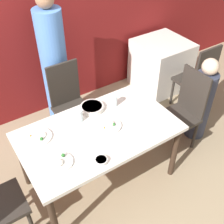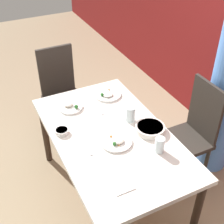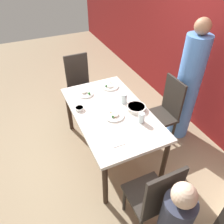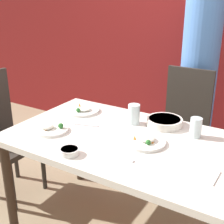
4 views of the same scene
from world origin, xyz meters
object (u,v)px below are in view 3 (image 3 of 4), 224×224
at_px(person_adult, 187,88).
at_px(bowl_curry, 136,108).
at_px(chair_child_spot, 153,197).
at_px(glass_water_tall, 124,98).
at_px(chair_adult_spot, 165,111).
at_px(plate_rice_adult, 114,115).

height_order(person_adult, bowl_curry, person_adult).
bearing_deg(person_adult, chair_child_spot, -48.70).
bearing_deg(glass_water_tall, chair_child_spot, -13.62).
relative_size(person_adult, glass_water_tall, 12.84).
height_order(chair_child_spot, glass_water_tall, chair_child_spot).
bearing_deg(glass_water_tall, bowl_curry, 21.56).
relative_size(chair_adult_spot, bowl_curry, 4.19).
distance_m(bowl_curry, glass_water_tall, 0.21).
distance_m(chair_adult_spot, person_adult, 0.43).
height_order(bowl_curry, plate_rice_adult, bowl_curry).
distance_m(person_adult, plate_rice_adult, 1.12).
height_order(chair_child_spot, plate_rice_adult, chair_child_spot).
bearing_deg(plate_rice_adult, chair_child_spot, -3.25).
bearing_deg(person_adult, glass_water_tall, -100.06).
bearing_deg(bowl_curry, chair_child_spot, -20.03).
relative_size(person_adult, bowl_curry, 7.26).
distance_m(person_adult, bowl_curry, 0.81).
xyz_separation_m(person_adult, plate_rice_adult, (0.04, -1.11, -0.06)).
bearing_deg(person_adult, chair_adult_spot, -90.00).
height_order(chair_adult_spot, glass_water_tall, chair_adult_spot).
bearing_deg(chair_adult_spot, person_adult, 90.00).
distance_m(chair_adult_spot, bowl_curry, 0.54).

